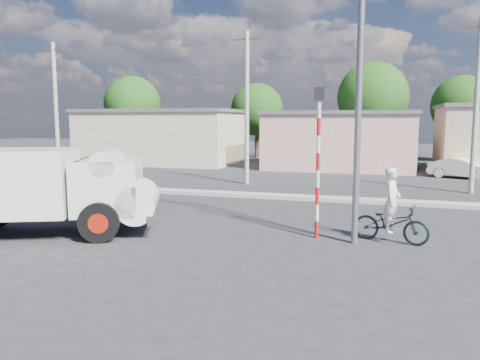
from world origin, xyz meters
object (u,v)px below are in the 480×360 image
(bicycle, at_px, (391,223))
(streetlight, at_px, (354,63))
(car_cream, at_px, (461,168))
(truck, at_px, (49,188))
(cyclist, at_px, (392,211))
(traffic_pole, at_px, (318,150))

(bicycle, distance_m, streetlight, 4.57)
(car_cream, bearing_deg, truck, 162.38)
(cyclist, bearing_deg, streetlight, 125.57)
(truck, bearing_deg, streetlight, -12.83)
(truck, relative_size, traffic_pole, 1.52)
(truck, height_order, car_cream, truck)
(truck, distance_m, traffic_pole, 8.05)
(bicycle, xyz_separation_m, traffic_pole, (-2.07, -0.12, 2.04))
(bicycle, distance_m, car_cream, 17.02)
(traffic_pole, bearing_deg, truck, -165.88)
(truck, height_order, cyclist, truck)
(car_cream, relative_size, streetlight, 0.41)
(traffic_pole, distance_m, streetlight, 2.56)
(cyclist, xyz_separation_m, traffic_pole, (-2.07, -0.12, 1.68))
(bicycle, bearing_deg, traffic_pole, 108.56)
(car_cream, bearing_deg, cyclist, -174.82)
(car_cream, distance_m, traffic_pole, 17.86)
(bicycle, relative_size, traffic_pole, 0.48)
(cyclist, height_order, traffic_pole, traffic_pole)
(truck, height_order, streetlight, streetlight)
(truck, relative_size, bicycle, 3.16)
(cyclist, bearing_deg, traffic_pole, 108.56)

